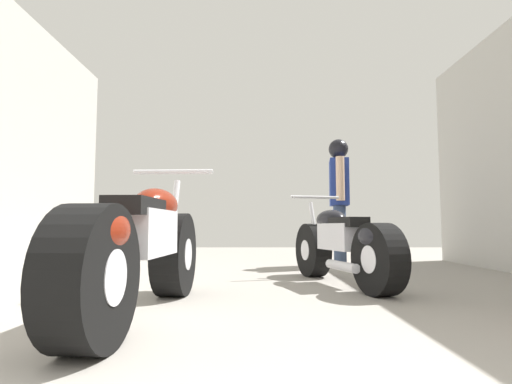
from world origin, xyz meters
name	(u,v)px	position (x,y,z in m)	size (l,w,h in m)	color
ground_plane	(281,297)	(0.00, 3.06, 0.00)	(14.67, 14.67, 0.00)	gray
motorcycle_maroon_cruiser	(144,248)	(-0.85, 2.34, 0.41)	(0.62, 2.10, 0.98)	black
motorcycle_black_naked	(344,245)	(0.62, 3.68, 0.36)	(0.76, 1.83, 0.86)	black
mechanic_in_blue	(341,190)	(0.96, 5.46, 1.04)	(0.30, 0.68, 1.73)	#384766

